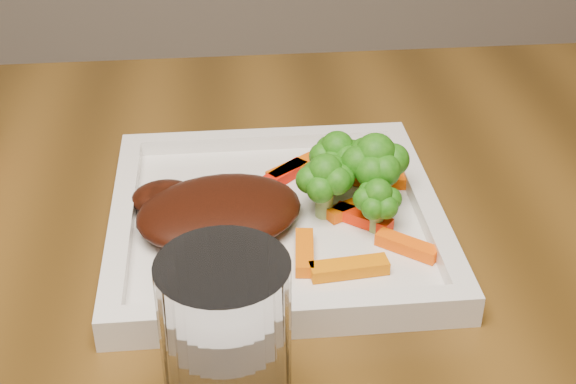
{
  "coord_description": "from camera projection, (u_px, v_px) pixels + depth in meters",
  "views": [
    {
      "loc": [
        0.2,
        -0.44,
        1.14
      ],
      "look_at": [
        0.25,
        0.12,
        0.79
      ],
      "focal_mm": 50.0,
      "sensor_mm": 36.0,
      "label": 1
    }
  ],
  "objects": [
    {
      "name": "carrot_7",
      "position": [
        293.0,
        169.0,
        0.72
      ],
      "size": [
        0.05,
        0.04,
        0.01
      ],
      "primitive_type": "cube",
      "rotation": [
        0.0,
        0.0,
        0.64
      ],
      "color": "#E85603",
      "rests_on": "plate"
    },
    {
      "name": "carrot_4",
      "position": [
        283.0,
        175.0,
        0.72
      ],
      "size": [
        0.05,
        0.05,
        0.01
      ],
      "primitive_type": "cube",
      "rotation": [
        0.0,
        0.0,
        0.76
      ],
      "color": "red",
      "rests_on": "plate"
    },
    {
      "name": "steak",
      "position": [
        219.0,
        211.0,
        0.65
      ],
      "size": [
        0.16,
        0.14,
        0.03
      ],
      "primitive_type": "ellipsoid",
      "rotation": [
        0.0,
        0.0,
        0.25
      ],
      "color": "#351108",
      "rests_on": "plate"
    },
    {
      "name": "broccoli_1",
      "position": [
        374.0,
        173.0,
        0.67
      ],
      "size": [
        0.08,
        0.08,
        0.06
      ],
      "primitive_type": null,
      "rotation": [
        0.0,
        0.0,
        -0.31
      ],
      "color": "#246010",
      "rests_on": "plate"
    },
    {
      "name": "carrot_2",
      "position": [
        304.0,
        252.0,
        0.62
      ],
      "size": [
        0.02,
        0.05,
        0.01
      ],
      "primitive_type": "cube",
      "rotation": [
        0.0,
        0.0,
        1.46
      ],
      "color": "#E16003",
      "rests_on": "plate"
    },
    {
      "name": "carrot_0",
      "position": [
        349.0,
        268.0,
        0.6
      ],
      "size": [
        0.06,
        0.02,
        0.01
      ],
      "primitive_type": "cube",
      "rotation": [
        0.0,
        0.0,
        0.1
      ],
      "color": "orange",
      "rests_on": "plate"
    },
    {
      "name": "drinking_glass",
      "position": [
        226.0,
        347.0,
        0.47
      ],
      "size": [
        0.09,
        0.09,
        0.12
      ],
      "primitive_type": "cylinder",
      "rotation": [
        0.0,
        0.0,
        -0.29
      ],
      "color": "silver",
      "rests_on": "dining_table"
    },
    {
      "name": "carrot_1",
      "position": [
        407.0,
        246.0,
        0.62
      ],
      "size": [
        0.05,
        0.04,
        0.01
      ],
      "primitive_type": "cube",
      "rotation": [
        0.0,
        0.0,
        -0.68
      ],
      "color": "#FF5704",
      "rests_on": "plate"
    },
    {
      "name": "carrot_5",
      "position": [
        362.0,
        218.0,
        0.66
      ],
      "size": [
        0.05,
        0.04,
        0.01
      ],
      "primitive_type": "cube",
      "rotation": [
        0.0,
        0.0,
        -0.67
      ],
      "color": "#FF2604",
      "rests_on": "plate"
    },
    {
      "name": "plate",
      "position": [
        276.0,
        224.0,
        0.67
      ],
      "size": [
        0.27,
        0.27,
        0.01
      ],
      "primitive_type": "cube",
      "color": "white",
      "rests_on": "dining_table"
    },
    {
      "name": "broccoli_3",
      "position": [
        325.0,
        183.0,
        0.65
      ],
      "size": [
        0.06,
        0.06,
        0.06
      ],
      "primitive_type": null,
      "rotation": [
        0.0,
        0.0,
        0.2
      ],
      "color": "#227814",
      "rests_on": "plate"
    },
    {
      "name": "broccoli_0",
      "position": [
        337.0,
        156.0,
        0.69
      ],
      "size": [
        0.05,
        0.05,
        0.07
      ],
      "primitive_type": null,
      "rotation": [
        0.0,
        0.0,
        -0.02
      ],
      "color": "#1D5F0F",
      "rests_on": "plate"
    },
    {
      "name": "broccoli_2",
      "position": [
        378.0,
        199.0,
        0.64
      ],
      "size": [
        0.05,
        0.05,
        0.06
      ],
      "primitive_type": null,
      "rotation": [
        0.0,
        0.0,
        0.24
      ],
      "color": "#147A16",
      "rests_on": "plate"
    },
    {
      "name": "carrot_6",
      "position": [
        352.0,
        208.0,
        0.67
      ],
      "size": [
        0.05,
        0.03,
        0.01
      ],
      "primitive_type": "cube",
      "rotation": [
        0.0,
        0.0,
        0.5
      ],
      "color": "#EB5803",
      "rests_on": "plate"
    },
    {
      "name": "carrot_3",
      "position": [
        382.0,
        179.0,
        0.71
      ],
      "size": [
        0.06,
        0.03,
        0.01
      ],
      "primitive_type": "cube",
      "rotation": [
        0.0,
        0.0,
        -0.25
      ],
      "color": "#F95804",
      "rests_on": "plate"
    }
  ]
}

